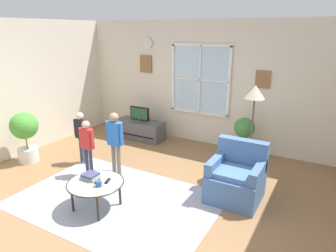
# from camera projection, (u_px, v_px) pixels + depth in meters

# --- Properties ---
(ground_plane) EXTENTS (6.49, 6.64, 0.02)m
(ground_plane) POSITION_uv_depth(u_px,v_px,m) (119.00, 205.00, 4.46)
(ground_plane) COLOR olive
(back_wall) EXTENTS (5.89, 0.17, 2.67)m
(back_wall) POSITION_uv_depth(u_px,v_px,m) (204.00, 83.00, 6.60)
(back_wall) COLOR beige
(back_wall) RESTS_ON ground_plane
(area_rug) EXTENTS (2.98, 2.03, 0.01)m
(area_rug) POSITION_uv_depth(u_px,v_px,m) (116.00, 200.00, 4.56)
(area_rug) COLOR #999EAD
(area_rug) RESTS_ON ground_plane
(tv_stand) EXTENTS (1.15, 0.47, 0.43)m
(tv_stand) POSITION_uv_depth(u_px,v_px,m) (140.00, 130.00, 7.08)
(tv_stand) COLOR #4C4C51
(tv_stand) RESTS_ON ground_plane
(television) EXTENTS (0.49, 0.08, 0.34)m
(television) POSITION_uv_depth(u_px,v_px,m) (140.00, 114.00, 6.96)
(television) COLOR #4C4C4C
(television) RESTS_ON tv_stand
(armchair) EXTENTS (0.76, 0.74, 0.87)m
(armchair) POSITION_uv_depth(u_px,v_px,m) (236.00, 179.00, 4.54)
(armchair) COLOR #476B9E
(armchair) RESTS_ON ground_plane
(coffee_table) EXTENTS (0.81, 0.81, 0.41)m
(coffee_table) POSITION_uv_depth(u_px,v_px,m) (96.00, 184.00, 4.26)
(coffee_table) COLOR #99B2B7
(coffee_table) RESTS_ON ground_plane
(book_stack) EXTENTS (0.26, 0.19, 0.08)m
(book_stack) POSITION_uv_depth(u_px,v_px,m) (90.00, 176.00, 4.35)
(book_stack) COLOR #B99F91
(book_stack) RESTS_ON coffee_table
(cup) EXTENTS (0.08, 0.08, 0.08)m
(cup) POSITION_uv_depth(u_px,v_px,m) (99.00, 184.00, 4.14)
(cup) COLOR #334C8C
(cup) RESTS_ON coffee_table
(remote_near_books) EXTENTS (0.08, 0.15, 0.02)m
(remote_near_books) POSITION_uv_depth(u_px,v_px,m) (108.00, 181.00, 4.27)
(remote_near_books) COLOR black
(remote_near_books) RESTS_ON coffee_table
(remote_near_cup) EXTENTS (0.10, 0.14, 0.02)m
(remote_near_cup) POSITION_uv_depth(u_px,v_px,m) (97.00, 181.00, 4.27)
(remote_near_cup) COLOR black
(remote_near_cup) RESTS_ON coffee_table
(person_black_shirt) EXTENTS (0.30, 0.14, 1.01)m
(person_black_shirt) POSITION_uv_depth(u_px,v_px,m) (81.00, 132.00, 5.67)
(person_black_shirt) COLOR #333851
(person_black_shirt) RESTS_ON ground_plane
(person_red_shirt) EXTENTS (0.30, 0.14, 1.00)m
(person_red_shirt) POSITION_uv_depth(u_px,v_px,m) (87.00, 142.00, 5.17)
(person_red_shirt) COLOR #333851
(person_red_shirt) RESTS_ON ground_plane
(person_blue_shirt) EXTENTS (0.35, 0.16, 1.15)m
(person_blue_shirt) POSITION_uv_depth(u_px,v_px,m) (115.00, 137.00, 5.13)
(person_blue_shirt) COLOR #726656
(person_blue_shirt) RESTS_ON ground_plane
(potted_plant_by_window) EXTENTS (0.41, 0.41, 0.82)m
(potted_plant_by_window) POSITION_uv_depth(u_px,v_px,m) (244.00, 135.00, 5.98)
(potted_plant_by_window) COLOR #4C565B
(potted_plant_by_window) RESTS_ON ground_plane
(potted_plant_corner) EXTENTS (0.51, 0.51, 0.99)m
(potted_plant_corner) POSITION_uv_depth(u_px,v_px,m) (25.00, 132.00, 5.74)
(potted_plant_corner) COLOR silver
(potted_plant_corner) RESTS_ON ground_plane
(floor_lamp) EXTENTS (0.32, 0.32, 1.62)m
(floor_lamp) POSITION_uv_depth(u_px,v_px,m) (254.00, 101.00, 4.89)
(floor_lamp) COLOR black
(floor_lamp) RESTS_ON ground_plane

